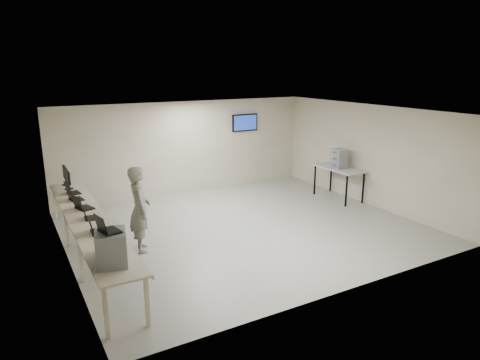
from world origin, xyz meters
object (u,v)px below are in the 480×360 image
equipment_box (111,248)px  side_table (339,170)px  soldier (140,209)px  workbench (88,221)px

equipment_box → side_table: (7.25, 3.05, -0.29)m
side_table → equipment_box: bearing=-157.2°
soldier → side_table: (6.15, 0.76, -0.04)m
workbench → soldier: size_ratio=3.28×
workbench → soldier: 1.04m
workbench → side_table: 7.22m
equipment_box → soldier: soldier is taller
workbench → equipment_box: equipment_box is taller
equipment_box → workbench: bearing=101.3°
side_table → workbench: bearing=-174.5°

